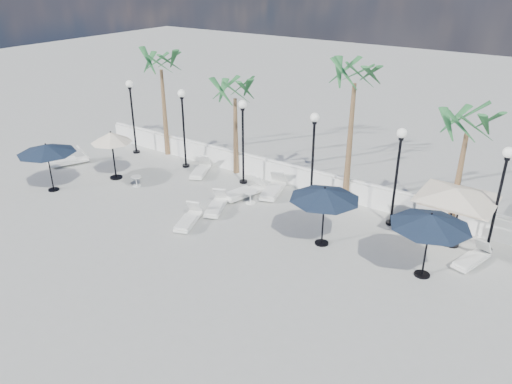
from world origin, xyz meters
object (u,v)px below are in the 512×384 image
Objects in this scene: lounger_5 at (273,189)px; parasol_cream_sq_a at (462,192)px; lounger_1 at (244,191)px; parasol_navy_left at (46,149)px; lounger_0 at (68,160)px; lounger_2 at (200,170)px; parasol_navy_mid at (325,194)px; lounger_6 at (472,258)px; lounger_4 at (189,219)px; lounger_3 at (216,206)px; parasol_navy_right at (431,221)px; parasol_cream_small at (111,138)px; parasol_cream_sq_b at (456,188)px.

parasol_cream_sq_a is (7.60, -0.02, 1.83)m from lounger_5.
lounger_1 is 8.65m from parasol_navy_left.
lounger_0 is 6.83m from lounger_2.
lounger_1 is 5.19m from parasol_navy_mid.
parasol_navy_left is at bearing -150.02° from lounger_6.
lounger_0 is 1.12× the size of lounger_4.
lounger_2 is 3.94m from lounger_3.
parasol_cream_sq_a is (0.28, 2.48, 0.10)m from parasol_navy_right.
lounger_4 reaches higher than lounger_6.
lounger_0 is 0.97× the size of lounger_5.
parasol_cream_sq_a is at bearing -6.78° from lounger_3.
lounger_6 is at bearing 6.50° from parasol_cream_small.
lounger_2 is 0.74× the size of parasol_navy_right.
parasol_navy_mid is at bearing -145.40° from parasol_cream_sq_b.
parasol_cream_sq_b is (-0.21, -0.00, 0.09)m from parasol_cream_sq_a.
parasol_cream_sq_b is at bearing 18.19° from parasol_navy_left.
parasol_cream_small reaches higher than lounger_6.
parasol_navy_mid reaches higher than parasol_navy_left.
lounger_3 is 0.87× the size of lounger_5.
lounger_5 is (1.04, 2.65, 0.03)m from lounger_3.
parasol_navy_left is at bearing -116.13° from parasol_cream_small.
parasol_cream_small is (-14.41, -2.64, -0.21)m from parasol_cream_sq_b.
parasol_navy_right reaches higher than lounger_6.
parasol_navy_mid is 3.60m from parasol_navy_right.
parasol_navy_right is at bearing 9.70° from parasol_navy_left.
lounger_0 is 17.69m from parasol_navy_right.
parasol_cream_sq_a is at bearing 20.23° from lounger_1.
lounger_3 is 9.65m from lounger_6.
parasol_navy_right reaches higher than lounger_3.
lounger_5 reaches higher than lounger_4.
lounger_4 is at bearing -121.79° from lounger_5.
parasol_cream_small reaches higher than lounger_5.
parasol_navy_mid is at bearing -22.58° from lounger_3.
lounger_1 is 1.12× the size of lounger_2.
parasol_cream_sq_a reaches higher than parasol_navy_mid.
parasol_cream_small is (1.22, 2.50, 0.03)m from parasol_navy_left.
lounger_4 is 6.29m from parasol_cream_small.
lounger_3 is 0.73× the size of parasol_navy_right.
lounger_3 is 0.80× the size of parasol_cream_small.
lounger_5 is (4.04, 0.09, 0.03)m from lounger_2.
lounger_0 is 0.82× the size of parasol_navy_mid.
lounger_2 is at bearing 50.28° from parasol_navy_left.
parasol_navy_mid reaches higher than lounger_5.
parasol_navy_right is at bearing 0.65° from parasol_cream_small.
lounger_0 reaches higher than lounger_6.
parasol_navy_left is at bearing -164.10° from lounger_5.
lounger_1 reaches higher than lounger_3.
lounger_2 is at bearing 165.21° from lounger_5.
parasol_cream_small is (-6.13, -1.75, 1.71)m from lounger_1.
parasol_navy_right is at bearing -22.67° from lounger_3.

